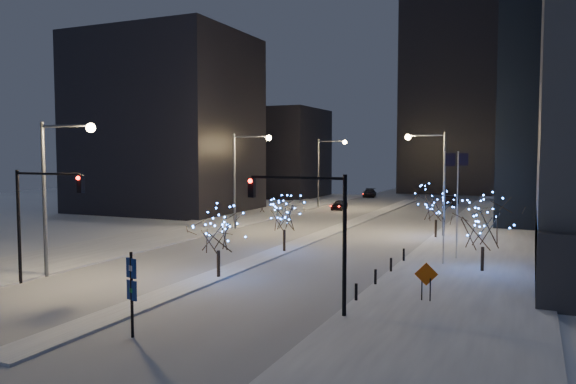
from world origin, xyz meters
The scene contains 25 objects.
ground centered at (0.00, 0.00, 0.00)m, with size 160.00×160.00×0.00m, color white.
road centered at (0.00, 35.00, 0.01)m, with size 20.00×130.00×0.02m, color #B0B5BF.
median centered at (0.00, 30.00, 0.07)m, with size 2.00×80.00×0.15m, color white.
east_sidewalk centered at (15.00, 20.00, 0.07)m, with size 10.00×90.00×0.15m, color white.
west_sidewalk centered at (-14.00, 20.00, 0.07)m, with size 8.00×90.00×0.15m, color white.
filler_west_near centered at (-28.00, 40.00, 12.00)m, with size 22.00×18.00×24.00m, color black.
filler_west_far centered at (-26.00, 70.00, 8.00)m, with size 18.00×16.00×16.00m, color black.
horizon_block centered at (6.00, 92.00, 21.00)m, with size 24.00×14.00×42.00m, color black.
street_lamp_w_near centered at (-8.94, 2.00, 6.50)m, with size 4.40×0.56×10.00m.
street_lamp_w_mid centered at (-8.94, 27.00, 6.50)m, with size 4.40×0.56×10.00m.
street_lamp_w_far centered at (-8.94, 52.00, 6.50)m, with size 4.40×0.56×10.00m.
street_lamp_east centered at (10.08, 30.00, 6.45)m, with size 3.90×0.56×10.00m.
traffic_signal_west centered at (-8.44, 0.00, 4.76)m, with size 5.26×0.43×7.00m.
traffic_signal_east centered at (8.94, 1.00, 4.76)m, with size 5.26×0.43×7.00m.
flagpoles centered at (13.37, 17.25, 4.80)m, with size 1.35×2.60×8.00m.
bollards centered at (10.20, 10.00, 0.60)m, with size 0.16×12.16×0.90m.
car_near centered at (-6.22, 50.44, 0.70)m, with size 1.65×4.09×1.39m, color black.
car_mid centered at (7.31, 63.61, 0.74)m, with size 1.57×4.51×1.49m, color black.
car_far centered at (-8.48, 74.41, 0.75)m, with size 2.10×5.17×1.50m, color black.
holiday_tree_median_near centered at (0.50, 6.00, 3.16)m, with size 3.92×3.92×4.62m.
holiday_tree_median_far centered at (0.50, 16.28, 3.18)m, with size 4.40×4.40×4.62m.
holiday_tree_plaza_near centered at (15.76, 14.64, 3.35)m, with size 4.55×4.55×5.12m.
holiday_tree_plaza_far centered at (10.50, 28.69, 3.25)m, with size 5.17×5.17×4.87m.
wayfinding_sign centered at (2.94, -5.39, 2.31)m, with size 0.66×0.29×3.77m.
construction_sign centered at (13.65, 5.40, 1.39)m, with size 1.21×0.41×2.06m.
Camera 1 is at (18.73, -24.54, 8.03)m, focal length 35.00 mm.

